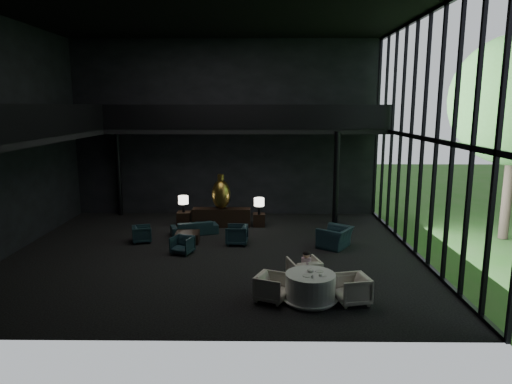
{
  "coord_description": "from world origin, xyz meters",
  "views": [
    {
      "loc": [
        1.61,
        -15.14,
        5.05
      ],
      "look_at": [
        1.44,
        0.5,
        2.09
      ],
      "focal_mm": 32.0,
      "sensor_mm": 36.0,
      "label": 1
    }
  ],
  "objects_px": {
    "dining_chair_east": "(352,287)",
    "child": "(306,261)",
    "table_lamp_right": "(259,203)",
    "dining_table": "(310,289)",
    "side_table_left": "(184,219)",
    "lounge_armchair_east": "(237,234)",
    "bronze_urn": "(221,194)",
    "lounge_armchair_west": "(142,234)",
    "console": "(221,217)",
    "dining_chair_west": "(272,286)",
    "side_table_right": "(259,220)",
    "table_lamp_left": "(183,201)",
    "window_armchair": "(335,233)",
    "lounge_armchair_south": "(182,245)",
    "sofa": "(194,226)",
    "coffee_table": "(187,237)",
    "dining_chair_north": "(304,269)"
  },
  "relations": [
    {
      "from": "console",
      "to": "table_lamp_right",
      "type": "distance_m",
      "value": 1.74
    },
    {
      "from": "side_table_left",
      "to": "sofa",
      "type": "xyz_separation_m",
      "value": [
        0.62,
        -1.24,
        0.01
      ]
    },
    {
      "from": "lounge_armchair_east",
      "to": "lounge_armchair_south",
      "type": "distance_m",
      "value": 2.15
    },
    {
      "from": "bronze_urn",
      "to": "dining_table",
      "type": "distance_m",
      "value": 8.13
    },
    {
      "from": "table_lamp_right",
      "to": "console",
      "type": "bearing_deg",
      "value": 176.33
    },
    {
      "from": "side_table_right",
      "to": "table_lamp_right",
      "type": "relative_size",
      "value": 0.78
    },
    {
      "from": "lounge_armchair_east",
      "to": "coffee_table",
      "type": "relative_size",
      "value": 0.94
    },
    {
      "from": "lounge_armchair_west",
      "to": "dining_chair_east",
      "type": "xyz_separation_m",
      "value": [
        6.84,
        -5.29,
        0.12
      ]
    },
    {
      "from": "dining_chair_east",
      "to": "table_lamp_left",
      "type": "bearing_deg",
      "value": -155.26
    },
    {
      "from": "dining_chair_north",
      "to": "side_table_right",
      "type": "bearing_deg",
      "value": -93.22
    },
    {
      "from": "console",
      "to": "dining_chair_west",
      "type": "bearing_deg",
      "value": -75.28
    },
    {
      "from": "side_table_right",
      "to": "dining_chair_east",
      "type": "xyz_separation_m",
      "value": [
        2.45,
        -7.68,
        0.16
      ]
    },
    {
      "from": "table_lamp_right",
      "to": "dining_table",
      "type": "distance_m",
      "value": 7.58
    },
    {
      "from": "side_table_right",
      "to": "sofa",
      "type": "height_order",
      "value": "sofa"
    },
    {
      "from": "side_table_left",
      "to": "side_table_right",
      "type": "xyz_separation_m",
      "value": [
        3.2,
        0.0,
        -0.03
      ]
    },
    {
      "from": "bronze_urn",
      "to": "side_table_left",
      "type": "bearing_deg",
      "value": 177.42
    },
    {
      "from": "sofa",
      "to": "dining_chair_east",
      "type": "bearing_deg",
      "value": 109.51
    },
    {
      "from": "bronze_urn",
      "to": "side_table_left",
      "type": "height_order",
      "value": "bronze_urn"
    },
    {
      "from": "dining_chair_east",
      "to": "side_table_left",
      "type": "bearing_deg",
      "value": -155.47
    },
    {
      "from": "lounge_armchair_west",
      "to": "lounge_armchair_east",
      "type": "relative_size",
      "value": 0.78
    },
    {
      "from": "console",
      "to": "coffee_table",
      "type": "bearing_deg",
      "value": -115.16
    },
    {
      "from": "dining_chair_east",
      "to": "child",
      "type": "relative_size",
      "value": 1.41
    },
    {
      "from": "child",
      "to": "lounge_armchair_east",
      "type": "bearing_deg",
      "value": -61.71
    },
    {
      "from": "lounge_armchair_east",
      "to": "lounge_armchair_west",
      "type": "bearing_deg",
      "value": -89.96
    },
    {
      "from": "table_lamp_left",
      "to": "window_armchair",
      "type": "relative_size",
      "value": 0.56
    },
    {
      "from": "side_table_left",
      "to": "table_lamp_right",
      "type": "xyz_separation_m",
      "value": [
        3.2,
        -0.15,
        0.75
      ]
    },
    {
      "from": "child",
      "to": "window_armchair",
      "type": "bearing_deg",
      "value": -110.81
    },
    {
      "from": "sofa",
      "to": "window_armchair",
      "type": "distance_m",
      "value": 5.61
    },
    {
      "from": "lounge_armchair_east",
      "to": "table_lamp_left",
      "type": "bearing_deg",
      "value": -133.35
    },
    {
      "from": "dining_chair_east",
      "to": "child",
      "type": "bearing_deg",
      "value": -145.71
    },
    {
      "from": "console",
      "to": "table_lamp_right",
      "type": "height_order",
      "value": "table_lamp_right"
    },
    {
      "from": "sofa",
      "to": "dining_chair_west",
      "type": "distance_m",
      "value": 6.95
    },
    {
      "from": "lounge_armchair_south",
      "to": "coffee_table",
      "type": "height_order",
      "value": "lounge_armchair_south"
    },
    {
      "from": "console",
      "to": "bronze_urn",
      "type": "xyz_separation_m",
      "value": [
        -0.0,
        -0.03,
        1.01
      ]
    },
    {
      "from": "lounge_armchair_west",
      "to": "coffee_table",
      "type": "distance_m",
      "value": 1.71
    },
    {
      "from": "table_lamp_left",
      "to": "dining_chair_north",
      "type": "distance_m",
      "value": 7.86
    },
    {
      "from": "dining_chair_west",
      "to": "console",
      "type": "bearing_deg",
      "value": 37.63
    },
    {
      "from": "table_lamp_left",
      "to": "lounge_armchair_west",
      "type": "height_order",
      "value": "table_lamp_left"
    },
    {
      "from": "sofa",
      "to": "dining_chair_east",
      "type": "xyz_separation_m",
      "value": [
        5.03,
        -6.43,
        0.11
      ]
    },
    {
      "from": "lounge_armchair_east",
      "to": "dining_table",
      "type": "height_order",
      "value": "lounge_armchair_east"
    },
    {
      "from": "table_lamp_right",
      "to": "lounge_armchair_west",
      "type": "distance_m",
      "value": 4.98
    },
    {
      "from": "dining_table",
      "to": "child",
      "type": "xyz_separation_m",
      "value": [
        -0.02,
        0.94,
        0.43
      ]
    },
    {
      "from": "coffee_table",
      "to": "dining_table",
      "type": "height_order",
      "value": "dining_table"
    },
    {
      "from": "coffee_table",
      "to": "table_lamp_right",
      "type": "bearing_deg",
      "value": 39.42
    },
    {
      "from": "console",
      "to": "lounge_armchair_west",
      "type": "bearing_deg",
      "value": -140.03
    },
    {
      "from": "table_lamp_left",
      "to": "lounge_armchair_east",
      "type": "distance_m",
      "value": 3.55
    },
    {
      "from": "dining_chair_east",
      "to": "lounge_armchair_south",
      "type": "bearing_deg",
      "value": -139.68
    },
    {
      "from": "side_table_right",
      "to": "dining_chair_east",
      "type": "relative_size",
      "value": 0.64
    },
    {
      "from": "lounge_armchair_east",
      "to": "lounge_armchair_south",
      "type": "bearing_deg",
      "value": -54.95
    },
    {
      "from": "table_lamp_right",
      "to": "dining_chair_north",
      "type": "distance_m",
      "value": 6.48
    }
  ]
}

